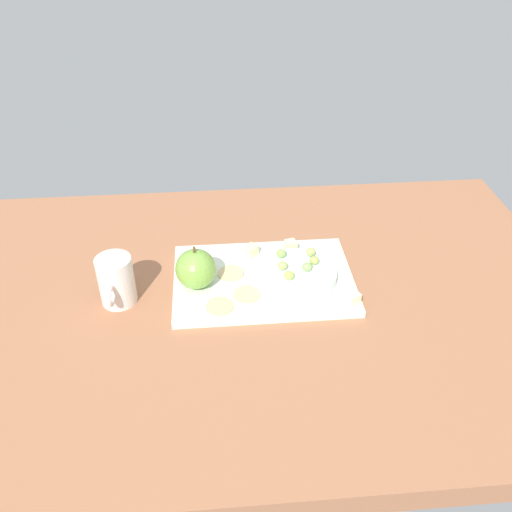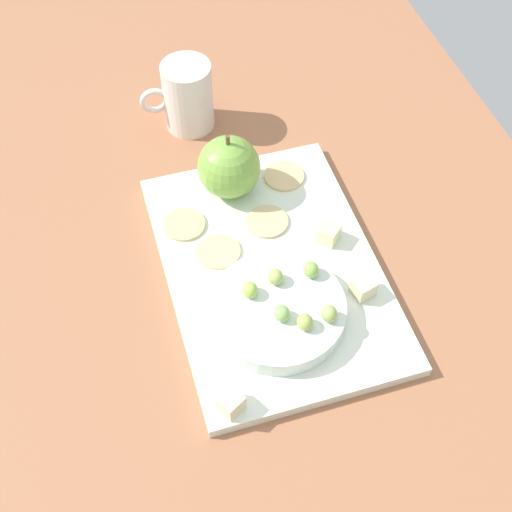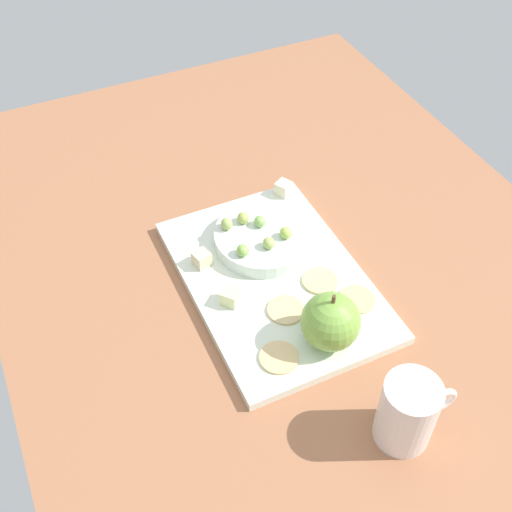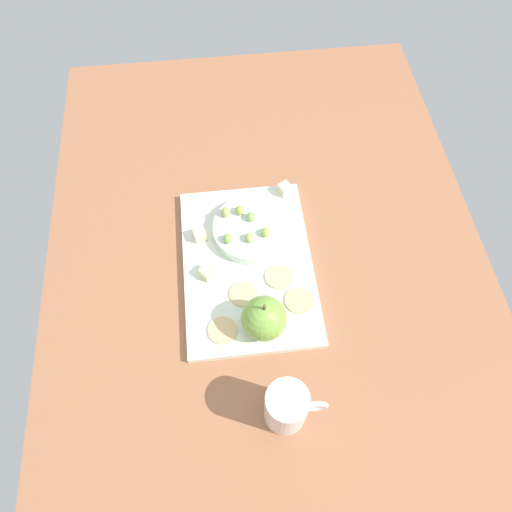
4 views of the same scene
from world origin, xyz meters
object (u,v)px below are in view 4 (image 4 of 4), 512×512
cracker_0 (243,294)px  cup (287,407)px  serving_dish (252,229)px  cracker_1 (222,330)px  cheese_cube_0 (285,189)px  grape_2 (250,237)px  grape_3 (268,232)px  platter (248,265)px  grape_0 (228,238)px  apple_whole (264,318)px  cracker_3 (299,301)px  grape_1 (226,212)px  cheese_cube_2 (207,273)px  cracker_2 (279,277)px  grape_5 (251,217)px  cheese_cube_1 (200,235)px  grape_4 (240,210)px

cracker_0 → cup: 22.43cm
serving_dish → cracker_1: 21.24cm
cheese_cube_0 → cracker_1: size_ratio=0.44×
cracker_1 → grape_2: 18.30cm
grape_2 → grape_3: same height
platter → grape_2: 5.39cm
platter → grape_0: (-3.93, -3.29, 3.88)cm
apple_whole → grape_0: size_ratio=4.00×
apple_whole → cracker_3: size_ratio=1.52×
apple_whole → grape_0: apple_whole is taller
grape_1 → grape_3: size_ratio=1.00×
grape_1 → cracker_1: bearing=-6.5°
cracker_1 → serving_dish: bearing=159.9°
platter → grape_1: bearing=-162.2°
apple_whole → cracker_1: bearing=-90.8°
platter → apple_whole: size_ratio=4.53×
cheese_cube_2 → grape_2: grape_2 is taller
cracker_2 → grape_5: grape_5 is taller
cheese_cube_1 → grape_1: size_ratio=1.15×
cracker_0 → cracker_2: bearing=111.8°
apple_whole → serving_dish: bearing=179.9°
cracker_2 → grape_2: 9.19cm
cracker_1 → cracker_3: 14.84cm
cheese_cube_2 → cracker_1: cheese_cube_2 is taller
cracker_3 → grape_2: (-12.64, -7.62, 2.92)cm
cheese_cube_2 → cracker_1: (11.31, 1.88, -0.93)cm
cheese_cube_2 → grape_1: bearing=159.1°
cracker_0 → platter: bearing=167.2°
grape_2 → grape_3: 3.65cm
cheese_cube_0 → cheese_cube_1: size_ratio=1.00×
serving_dish → grape_3: 4.15cm
platter → cracker_2: 6.63cm
serving_dish → grape_3: (2.26, 2.86, 2.00)cm
apple_whole → cheese_cube_1: apple_whole is taller
cup → grape_5: bearing=-177.5°
cracker_2 → grape_2: grape_2 is taller
grape_2 → cup: cup is taller
platter → cheese_cube_0: 18.54cm
serving_dish → grape_4: grape_4 is taller
cracker_2 → grape_1: (-13.66, -8.65, 2.99)cm
serving_dish → cup: cup is taller
platter → apple_whole: apple_whole is taller
cheese_cube_0 → cracker_3: cheese_cube_0 is taller
cup → cracker_1: bearing=-149.0°
cheese_cube_1 → apple_whole: bearing=26.9°
platter → grape_0: size_ratio=18.13×
grape_5 → grape_1: bearing=-107.8°
grape_2 → grape_0: bearing=-93.2°
cracker_2 → cracker_3: bearing=29.4°
grape_5 → cheese_cube_1: bearing=-80.4°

